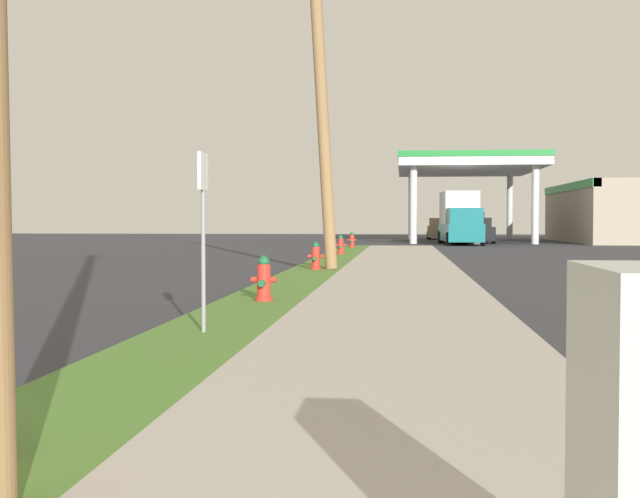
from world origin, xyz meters
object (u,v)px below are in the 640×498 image
Objects in this scene: fire_hydrant_second at (264,281)px; fire_hydrant_fifth at (352,240)px; truck_teal_at_forecourt at (460,219)px; truck_navy_on_apron at (467,227)px; street_sign_post at (203,204)px; truck_silver_at_far_bay at (457,219)px; car_tan_by_far_pump at (440,229)px; utility_pole_midground at (320,74)px; car_black_by_near_pump at (476,231)px; fire_hydrant_third at (316,257)px; fire_hydrant_fourth at (341,246)px.

fire_hydrant_second is 1.00× the size of fire_hydrant_fifth.
truck_teal_at_forecourt is 1.18× the size of truck_navy_on_apron.
street_sign_post is 46.28m from truck_silver_at_far_bay.
fire_hydrant_fifth is 20.17m from truck_navy_on_apron.
car_tan_by_far_pump reaches higher than fire_hydrant_second.
truck_navy_on_apron is at bearing 81.36° from fire_hydrant_second.
utility_pole_midground is 30.77m from car_black_by_near_pump.
utility_pole_midground is 27.48m from truck_teal_at_forecourt.
car_black_by_near_pump is 3.34m from truck_teal_at_forecourt.
fire_hydrant_fifth is 0.07× the size of utility_pole_midground.
utility_pole_midground is 2.26× the size of car_black_by_near_pump.
fire_hydrant_third is 0.16× the size of car_black_by_near_pump.
fire_hydrant_fifth is 23.18m from car_tan_by_far_pump.
car_black_by_near_pump is 10.64m from car_tan_by_far_pump.
fire_hydrant_fifth is 13.96m from car_black_by_near_pump.
car_black_by_near_pump is (6.91, 29.74, 0.28)m from fire_hydrant_third.
truck_silver_at_far_bay is (-0.90, 3.85, 0.77)m from car_black_by_near_pump.
car_black_by_near_pump is at bearing 59.85° from fire_hydrant_fifth.
truck_silver_at_far_bay is at bearing 75.80° from fire_hydrant_fourth.
fire_hydrant_third is 37.23m from truck_navy_on_apron.
fire_hydrant_fourth is at bearing -104.20° from truck_silver_at_far_bay.
car_black_by_near_pump is 6.84m from truck_navy_on_apron.
truck_silver_at_far_bay is (6.01, 33.59, 1.04)m from fire_hydrant_third.
car_tan_by_far_pump is 0.71× the size of truck_teal_at_forecourt.
street_sign_post reaches higher than fire_hydrant_fifth.
truck_teal_at_forecourt reaches higher than fire_hydrant_fifth.
truck_teal_at_forecourt reaches higher than truck_navy_on_apron.
fire_hydrant_fourth is 21.25m from car_black_by_near_pump.
fire_hydrant_third is 1.00× the size of fire_hydrant_fifth.
truck_teal_at_forecourt is (5.71, 26.72, 1.04)m from fire_hydrant_third.
fire_hydrant_third is at bearing -102.06° from truck_teal_at_forecourt.
street_sign_post reaches higher than truck_navy_on_apron.
fire_hydrant_third is at bearing 89.84° from street_sign_post.
fire_hydrant_fifth is (-0.15, 26.22, 0.00)m from fire_hydrant_second.
truck_teal_at_forecourt is at bearing 57.29° from fire_hydrant_fifth.
fire_hydrant_fifth is (-0.10, 17.67, 0.00)m from fire_hydrant_third.
car_tan_by_far_pump is at bearing 99.25° from car_black_by_near_pump.
utility_pole_midground is at bearing -100.53° from truck_navy_on_apron.
truck_navy_on_apron is (6.90, 36.58, 0.47)m from fire_hydrant_third.
fire_hydrant_fourth is 31.03m from car_tan_by_far_pump.
car_black_by_near_pump is (6.86, 38.29, 0.28)m from fire_hydrant_second.
fire_hydrant_second is at bearing -100.16° from car_black_by_near_pump.
truck_teal_at_forecourt is (5.76, 17.05, 1.04)m from fire_hydrant_fourth.
fire_hydrant_second is 9.93m from utility_pole_midground.
fire_hydrant_third is at bearing -100.68° from truck_navy_on_apron.
fire_hydrant_fifth is 10.80m from truck_teal_at_forecourt.
car_black_by_near_pump is at bearing 79.84° from fire_hydrant_second.
car_tan_by_far_pump reaches higher than fire_hydrant_third.
fire_hydrant_second is 0.16× the size of car_tan_by_far_pump.
truck_teal_at_forecourt is (5.74, 39.01, -0.15)m from street_sign_post.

